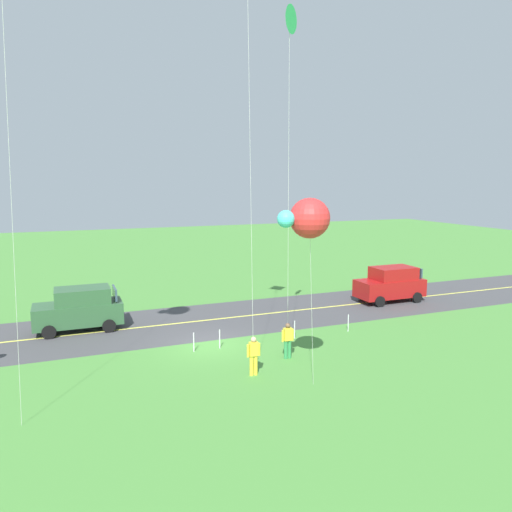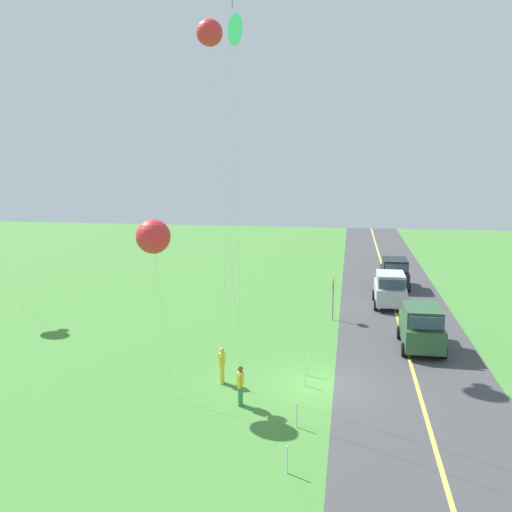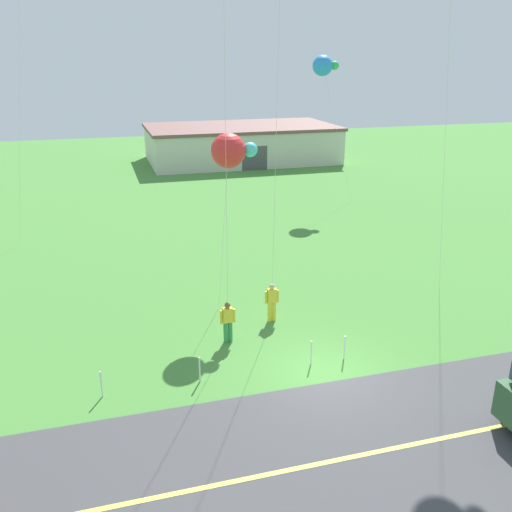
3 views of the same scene
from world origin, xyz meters
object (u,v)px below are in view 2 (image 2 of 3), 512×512
object	(u,v)px
kite_red_low	(237,32)
car_parked_east_near	(390,289)
kite_yellow_high	(154,236)
person_adult_companion	(222,364)
stop_sign	(333,291)
car_suv_foreground	(421,327)
kite_orange_near	(210,33)
car_parked_east_far	(394,273)
person_adult_near	(240,384)

from	to	relation	value
kite_red_low	car_parked_east_near	bearing A→B (deg)	-22.08
car_parked_east_near	kite_yellow_high	xyz separation A→B (m)	(-15.91, 10.50, 5.31)
car_parked_east_near	person_adult_companion	xyz separation A→B (m)	(-14.91, 7.96, -0.29)
kite_yellow_high	stop_sign	bearing A→B (deg)	-30.16
car_suv_foreground	car_parked_east_near	distance (m)	8.77
kite_orange_near	car_parked_east_far	bearing A→B (deg)	-40.88
car_parked_east_far	stop_sign	world-z (taller)	stop_sign
kite_yellow_high	car_parked_east_near	bearing A→B (deg)	-33.41
car_parked_east_far	person_adult_near	distance (m)	23.86
car_parked_east_near	kite_orange_near	xyz separation A→B (m)	(-6.99, 10.28, 14.97)
car_suv_foreground	person_adult_near	xyz separation A→B (m)	(-8.28, 7.76, -0.29)
person_adult_companion	kite_yellow_high	bearing A→B (deg)	63.48
kite_red_low	kite_yellow_high	size ratio (longest dim) A/B	2.03
car_parked_east_near	kite_orange_near	bearing A→B (deg)	124.23
kite_red_low	kite_orange_near	bearing A→B (deg)	19.14
car_parked_east_near	stop_sign	world-z (taller)	stop_sign
car_parked_east_far	kite_red_low	size ratio (longest dim) A/B	0.30
car_parked_east_near	kite_orange_near	world-z (taller)	kite_orange_near
car_suv_foreground	kite_yellow_high	distance (m)	14.57
car_parked_east_far	car_parked_east_near	size ratio (longest dim) A/B	1.00
person_adult_near	kite_red_low	distance (m)	13.08
stop_sign	kite_orange_near	bearing A→B (deg)	113.67
stop_sign	person_adult_near	xyz separation A→B (m)	(-12.92, 3.14, -0.94)
car_suv_foreground	car_parked_east_near	size ratio (longest dim) A/B	1.00
stop_sign	kite_red_low	bearing A→B (deg)	165.83
car_suv_foreground	stop_sign	distance (m)	6.58
kite_red_low	kite_yellow_high	xyz separation A→B (m)	(0.97, 3.65, -7.48)
person_adult_companion	car_suv_foreground	bearing A→B (deg)	-103.53
kite_orange_near	car_parked_east_near	bearing A→B (deg)	-55.77
kite_red_low	person_adult_companion	bearing A→B (deg)	29.42
car_suv_foreground	stop_sign	world-z (taller)	stop_sign
person_adult_companion	kite_yellow_high	size ratio (longest dim) A/B	0.22
car_parked_east_far	person_adult_companion	bearing A→B (deg)	157.20
person_adult_companion	person_adult_near	bearing A→B (deg)	161.89
person_adult_near	kite_yellow_high	size ratio (longest dim) A/B	0.22
car_parked_east_near	person_adult_companion	world-z (taller)	car_parked_east_near
stop_sign	person_adult_companion	xyz separation A→B (m)	(-10.83, 4.35, -0.94)
car_parked_east_near	kite_yellow_high	distance (m)	19.79
person_adult_near	car_suv_foreground	bearing A→B (deg)	122.98
car_parked_east_far	kite_orange_near	world-z (taller)	kite_orange_near
person_adult_near	stop_sign	bearing A→B (deg)	152.47
person_adult_companion	kite_yellow_high	world-z (taller)	kite_yellow_high
kite_red_low	kite_orange_near	distance (m)	10.69
person_adult_companion	kite_red_low	bearing A→B (deg)	161.25
car_parked_east_far	kite_orange_near	distance (m)	22.47
car_suv_foreground	car_parked_east_near	xyz separation A→B (m)	(8.71, 1.00, 0.00)
kite_yellow_high	person_adult_companion	bearing A→B (deg)	-68.35
person_adult_near	kite_orange_near	world-z (taller)	kite_orange_near
car_parked_east_near	kite_red_low	xyz separation A→B (m)	(-16.88, 6.85, 12.79)
kite_yellow_high	person_adult_near	bearing A→B (deg)	-106.07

